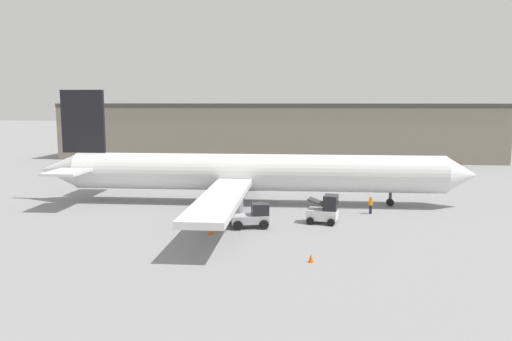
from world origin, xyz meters
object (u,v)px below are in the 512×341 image
baggage_tug (253,216)px  belt_loader_truck (325,210)px  ground_crew_worker (371,204)px  safety_cone_near (311,258)px  airplane (246,173)px  safety_cone_far (211,231)px

baggage_tug → belt_loader_truck: bearing=5.5°
ground_crew_worker → safety_cone_near: bearing=27.5°
baggage_tug → safety_cone_near: baggage_tug is taller
airplane → safety_cone_far: size_ratio=77.94×
safety_cone_near → baggage_tug: bearing=119.3°
airplane → baggage_tug: bearing=-80.3°
airplane → belt_loader_truck: bearing=-45.7°
airplane → safety_cone_near: size_ratio=77.94×
baggage_tug → safety_cone_far: baggage_tug is taller
ground_crew_worker → baggage_tug: bearing=-10.8°
baggage_tug → belt_loader_truck: (5.72, 2.02, 0.18)m
ground_crew_worker → belt_loader_truck: bearing=1.8°
airplane → ground_crew_worker: size_ratio=26.35×
safety_cone_near → safety_cone_far: size_ratio=1.00×
ground_crew_worker → baggage_tug: 11.59m
safety_cone_near → ground_crew_worker: bearing=69.8°
belt_loader_truck → safety_cone_far: bearing=-141.4°
safety_cone_far → belt_loader_truck: bearing=27.7°
airplane → baggage_tug: (1.83, -9.40, -2.14)m
airplane → safety_cone_near: (6.46, -17.64, -2.76)m
airplane → ground_crew_worker: airplane is taller
ground_crew_worker → safety_cone_near: (-5.25, -14.30, -0.59)m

